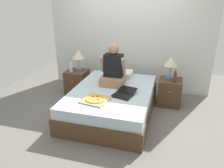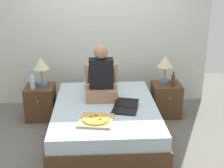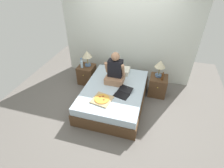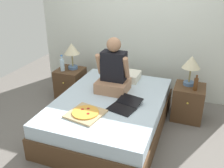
{
  "view_description": "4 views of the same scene",
  "coord_description": "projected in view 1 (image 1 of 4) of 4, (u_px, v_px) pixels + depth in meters",
  "views": [
    {
      "loc": [
        0.98,
        -3.46,
        2.04
      ],
      "look_at": [
        0.03,
        -0.12,
        0.64
      ],
      "focal_mm": 35.0,
      "sensor_mm": 36.0,
      "label": 1
    },
    {
      "loc": [
        -0.14,
        -3.92,
        2.17
      ],
      "look_at": [
        0.08,
        -0.13,
        0.83
      ],
      "focal_mm": 50.0,
      "sensor_mm": 36.0,
      "label": 2
    },
    {
      "loc": [
        0.87,
        -3.18,
        2.99
      ],
      "look_at": [
        -0.01,
        -0.13,
        0.67
      ],
      "focal_mm": 28.0,
      "sensor_mm": 36.0,
      "label": 3
    },
    {
      "loc": [
        1.07,
        -2.83,
        2.07
      ],
      "look_at": [
        0.05,
        -0.07,
        0.73
      ],
      "focal_mm": 40.0,
      "sensor_mm": 36.0,
      "label": 4
    }
  ],
  "objects": [
    {
      "name": "ground_plane",
      "position": [
        112.0,
        113.0,
        4.1
      ],
      "size": [
        5.64,
        5.64,
        0.0
      ],
      "primitive_type": "plane",
      "color": "#66605B"
    },
    {
      "name": "wall_back",
      "position": [
        129.0,
        34.0,
        4.83
      ],
      "size": [
        3.64,
        0.12,
        2.5
      ],
      "primitive_type": "cube",
      "color": "silver",
      "rests_on": "ground"
    },
    {
      "name": "bed",
      "position": [
        112.0,
        102.0,
        4.01
      ],
      "size": [
        1.43,
        1.98,
        0.48
      ],
      "color": "#4C331E",
      "rests_on": "ground"
    },
    {
      "name": "nightstand_left",
      "position": [
        77.0,
        82.0,
        4.85
      ],
      "size": [
        0.44,
        0.47,
        0.52
      ],
      "color": "#4C331E",
      "rests_on": "ground"
    },
    {
      "name": "lamp_on_left_nightstand",
      "position": [
        78.0,
        56.0,
        4.66
      ],
      "size": [
        0.26,
        0.26,
        0.45
      ],
      "color": "#4C6B93",
      "rests_on": "nightstand_left"
    },
    {
      "name": "water_bottle",
      "position": [
        71.0,
        67.0,
        4.65
      ],
      "size": [
        0.07,
        0.07,
        0.28
      ],
      "color": "silver",
      "rests_on": "nightstand_left"
    },
    {
      "name": "nightstand_right",
      "position": [
        170.0,
        92.0,
        4.34
      ],
      "size": [
        0.44,
        0.47,
        0.52
      ],
      "color": "#4C331E",
      "rests_on": "ground"
    },
    {
      "name": "lamp_on_right_nightstand",
      "position": [
        171.0,
        63.0,
        4.17
      ],
      "size": [
        0.26,
        0.26,
        0.45
      ],
      "color": "#4C6B93",
      "rests_on": "nightstand_right"
    },
    {
      "name": "beer_bottle",
      "position": [
        175.0,
        77.0,
        4.1
      ],
      "size": [
        0.06,
        0.06,
        0.23
      ],
      "color": "#512D14",
      "rests_on": "nightstand_right"
    },
    {
      "name": "pillow",
      "position": [
        119.0,
        74.0,
        4.54
      ],
      "size": [
        0.52,
        0.34,
        0.12
      ],
      "primitive_type": "cube",
      "color": "silver",
      "rests_on": "bed"
    },
    {
      "name": "person_seated",
      "position": [
        113.0,
        70.0,
        4.05
      ],
      "size": [
        0.47,
        0.4,
        0.78
      ],
      "color": "#A37556",
      "rests_on": "bed"
    },
    {
      "name": "laptop",
      "position": [
        124.0,
        94.0,
        3.69
      ],
      "size": [
        0.41,
        0.48,
        0.07
      ],
      "color": "black",
      "rests_on": "bed"
    },
    {
      "name": "pizza_box",
      "position": [
        96.0,
        100.0,
        3.5
      ],
      "size": [
        0.46,
        0.46,
        0.05
      ],
      "color": "tan",
      "rests_on": "bed"
    }
  ]
}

